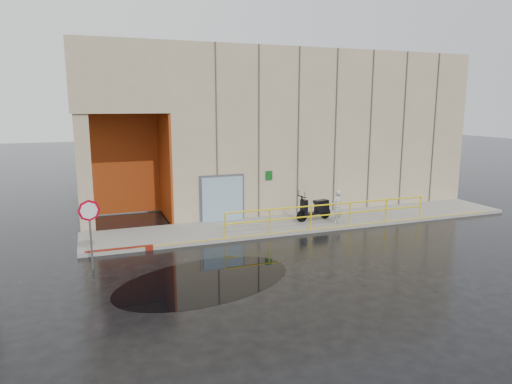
% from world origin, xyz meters
% --- Properties ---
extents(ground, '(120.00, 120.00, 0.00)m').
position_xyz_m(ground, '(0.00, 0.00, 0.00)').
color(ground, black).
rests_on(ground, ground).
extents(sidewalk, '(20.00, 3.00, 0.15)m').
position_xyz_m(sidewalk, '(4.00, 4.50, 0.07)').
color(sidewalk, gray).
rests_on(sidewalk, ground).
extents(building, '(20.00, 10.17, 8.00)m').
position_xyz_m(building, '(5.10, 10.98, 4.21)').
color(building, tan).
rests_on(building, ground).
extents(guardrail, '(9.56, 0.06, 1.03)m').
position_xyz_m(guardrail, '(4.25, 3.15, 0.68)').
color(guardrail, yellow).
rests_on(guardrail, sidewalk).
extents(person, '(0.64, 0.54, 1.51)m').
position_xyz_m(person, '(4.83, 3.61, 0.90)').
color(person, silver).
rests_on(person, sidewalk).
extents(scooter, '(1.90, 0.90, 1.44)m').
position_xyz_m(scooter, '(4.15, 4.48, 0.98)').
color(scooter, black).
rests_on(scooter, sidewalk).
extents(stop_sign, '(0.70, 0.20, 2.36)m').
position_xyz_m(stop_sign, '(-5.50, 1.62, 1.74)').
color(stop_sign, '#5E5E63').
rests_on(stop_sign, ground).
extents(red_curb, '(2.40, 0.21, 0.18)m').
position_xyz_m(red_curb, '(-4.54, 3.10, 0.09)').
color(red_curb, maroon).
rests_on(red_curb, ground).
extents(puddle, '(6.62, 5.13, 0.01)m').
position_xyz_m(puddle, '(-2.26, -0.59, 0.00)').
color(puddle, black).
rests_on(puddle, ground).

